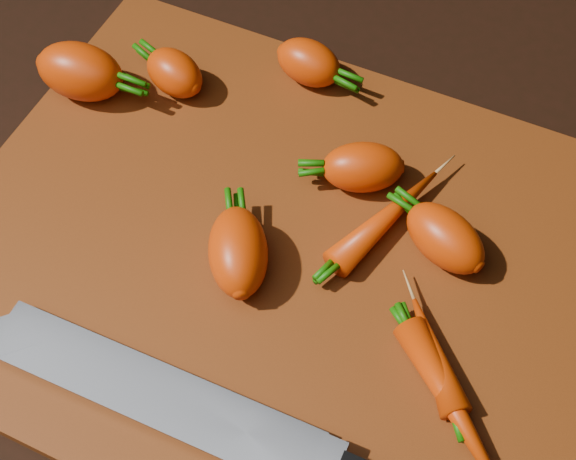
% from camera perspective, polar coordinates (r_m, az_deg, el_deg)
% --- Properties ---
extents(ground, '(2.00, 2.00, 0.01)m').
position_cam_1_polar(ground, '(0.61, -0.39, -2.49)').
color(ground, black).
extents(cutting_board, '(0.50, 0.40, 0.01)m').
position_cam_1_polar(cutting_board, '(0.60, -0.40, -1.96)').
color(cutting_board, maroon).
rests_on(cutting_board, ground).
extents(carrot_0, '(0.08, 0.06, 0.05)m').
position_cam_1_polar(carrot_0, '(0.70, -14.57, 10.86)').
color(carrot_0, '#D23300').
rests_on(carrot_0, cutting_board).
extents(carrot_1, '(0.06, 0.05, 0.04)m').
position_cam_1_polar(carrot_1, '(0.69, -8.08, 11.01)').
color(carrot_1, '#D23300').
rests_on(carrot_1, cutting_board).
extents(carrot_2, '(0.07, 0.08, 0.04)m').
position_cam_1_polar(carrot_2, '(0.57, -3.57, -1.56)').
color(carrot_2, '#D23300').
rests_on(carrot_2, cutting_board).
extents(carrot_3, '(0.07, 0.06, 0.04)m').
position_cam_1_polar(carrot_3, '(0.62, 5.34, 4.47)').
color(carrot_3, '#D23300').
rests_on(carrot_3, cutting_board).
extents(carrot_4, '(0.06, 0.05, 0.04)m').
position_cam_1_polar(carrot_4, '(0.69, 1.49, 11.82)').
color(carrot_4, '#D23300').
rests_on(carrot_4, cutting_board).
extents(carrot_5, '(0.08, 0.06, 0.04)m').
position_cam_1_polar(carrot_5, '(0.59, 11.11, -0.55)').
color(carrot_5, '#D23300').
rests_on(carrot_5, cutting_board).
extents(carrot_6, '(0.06, 0.12, 0.02)m').
position_cam_1_polar(carrot_6, '(0.60, 7.04, 0.90)').
color(carrot_6, '#D23300').
rests_on(carrot_6, cutting_board).
extents(carrot_7, '(0.11, 0.11, 0.02)m').
position_cam_1_polar(carrot_7, '(0.54, 11.84, -12.47)').
color(carrot_7, '#D23300').
rests_on(carrot_7, cutting_board).
extents(carrot_8, '(0.07, 0.08, 0.02)m').
position_cam_1_polar(carrot_8, '(0.56, 10.37, -8.68)').
color(carrot_8, '#D23300').
rests_on(carrot_8, cutting_board).
extents(knife, '(0.38, 0.05, 0.02)m').
position_cam_1_polar(knife, '(0.54, -7.51, -12.26)').
color(knife, gray).
rests_on(knife, cutting_board).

